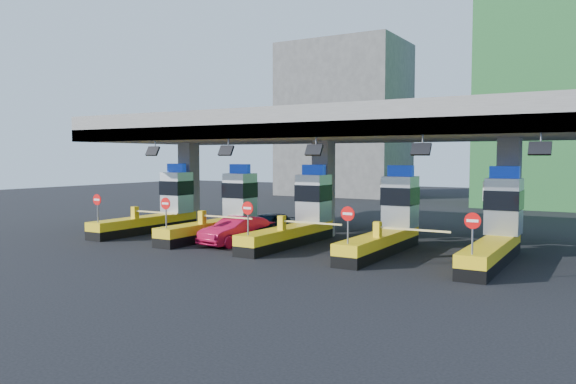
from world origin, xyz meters
The scene contains 10 objects.
ground centered at (0.00, 0.00, 0.00)m, with size 120.00×120.00×0.00m, color black.
toll_canopy centered at (0.00, 2.87, 6.13)m, with size 28.00×12.09×7.00m.
toll_lane_far_left centered at (-10.00, 0.28, 1.40)m, with size 4.43×8.00×4.16m.
toll_lane_left centered at (-5.00, 0.28, 1.40)m, with size 4.43×8.00×4.16m.
toll_lane_center centered at (0.00, 0.28, 1.40)m, with size 4.43×8.00×4.16m.
toll_lane_right centered at (5.00, 0.28, 1.40)m, with size 4.43×8.00×4.16m.
toll_lane_far_right centered at (10.00, 0.28, 1.40)m, with size 4.43×8.00×4.16m.
bg_building_concrete centered at (-14.00, 36.00, 9.00)m, with size 14.00×10.00×18.00m, color #4C4C49.
van centered at (-2.20, 0.49, 0.75)m, with size 1.77×4.40×1.50m, color black.
red_car centered at (-2.58, -1.89, 0.73)m, with size 1.55×4.44×1.46m, color #AA0D31.
Camera 1 is at (14.55, -25.64, 4.58)m, focal length 35.00 mm.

